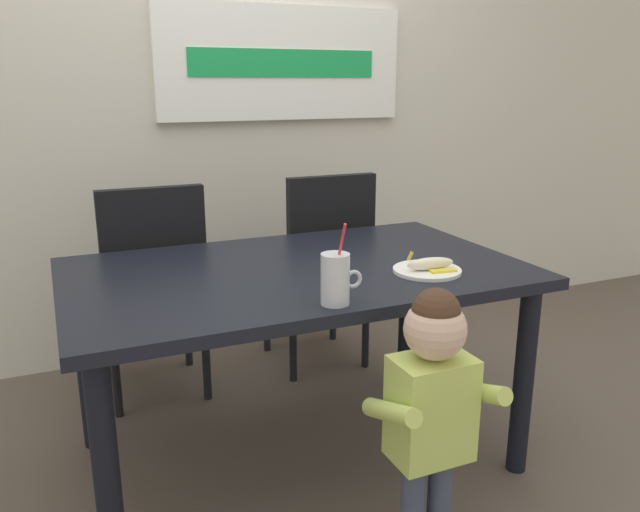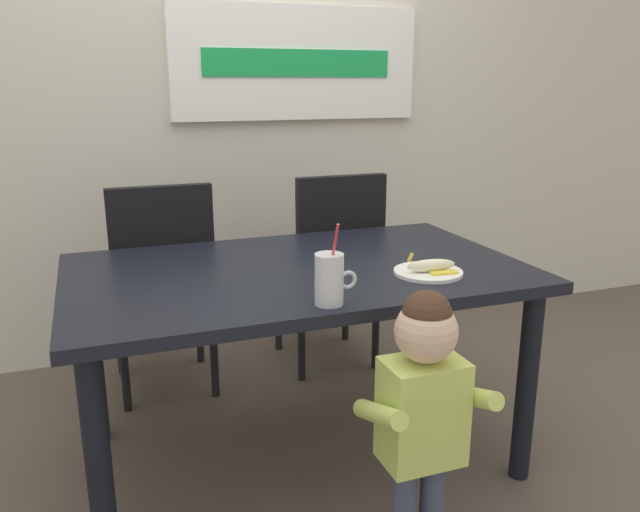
# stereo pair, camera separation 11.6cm
# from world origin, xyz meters

# --- Properties ---
(ground_plane) EXTENTS (24.00, 24.00, 0.00)m
(ground_plane) POSITION_xyz_m (0.00, 0.00, 0.00)
(ground_plane) COLOR brown
(back_wall) EXTENTS (6.40, 0.17, 2.90)m
(back_wall) POSITION_xyz_m (0.00, 1.21, 1.45)
(back_wall) COLOR beige
(back_wall) RESTS_ON ground
(dining_table) EXTENTS (1.55, 0.94, 0.74)m
(dining_table) POSITION_xyz_m (0.00, 0.00, 0.65)
(dining_table) COLOR black
(dining_table) RESTS_ON ground
(dining_chair_left) EXTENTS (0.44, 0.45, 0.96)m
(dining_chair_left) POSITION_xyz_m (-0.39, 0.68, 0.54)
(dining_chair_left) COLOR black
(dining_chair_left) RESTS_ON ground
(dining_chair_right) EXTENTS (0.44, 0.44, 0.96)m
(dining_chair_right) POSITION_xyz_m (0.40, 0.70, 0.54)
(dining_chair_right) COLOR black
(dining_chair_right) RESTS_ON ground
(toddler_standing) EXTENTS (0.33, 0.24, 0.84)m
(toddler_standing) POSITION_xyz_m (0.15, -0.64, 0.53)
(toddler_standing) COLOR #3F4760
(toddler_standing) RESTS_ON ground
(milk_cup) EXTENTS (0.13, 0.09, 0.25)m
(milk_cup) POSITION_xyz_m (-0.03, -0.39, 0.81)
(milk_cup) COLOR silver
(milk_cup) RESTS_ON dining_table
(snack_plate) EXTENTS (0.23, 0.23, 0.01)m
(snack_plate) POSITION_xyz_m (0.39, -0.23, 0.75)
(snack_plate) COLOR white
(snack_plate) RESTS_ON dining_table
(peeled_banana) EXTENTS (0.17, 0.11, 0.07)m
(peeled_banana) POSITION_xyz_m (0.39, -0.24, 0.77)
(peeled_banana) COLOR #F4EAC6
(peeled_banana) RESTS_ON snack_plate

